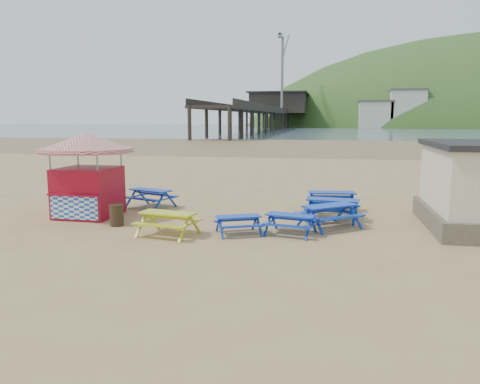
% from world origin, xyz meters
% --- Properties ---
extents(ground, '(400.00, 400.00, 0.00)m').
position_xyz_m(ground, '(0.00, 0.00, 0.00)').
color(ground, tan).
rests_on(ground, ground).
extents(wet_sand, '(400.00, 400.00, 0.00)m').
position_xyz_m(wet_sand, '(0.00, 55.00, 0.00)').
color(wet_sand, olive).
rests_on(wet_sand, ground).
extents(sea, '(400.00, 400.00, 0.00)m').
position_xyz_m(sea, '(0.00, 170.00, 0.01)').
color(sea, '#455663').
rests_on(sea, ground).
extents(picnic_table_blue_a, '(2.39, 2.17, 0.82)m').
position_xyz_m(picnic_table_blue_a, '(-4.63, 2.56, 0.41)').
color(picnic_table_blue_a, '#031E9D').
rests_on(picnic_table_blue_a, ground).
extents(picnic_table_blue_b, '(2.15, 1.80, 0.84)m').
position_xyz_m(picnic_table_blue_b, '(3.37, 3.29, 0.42)').
color(picnic_table_blue_b, '#031E9D').
rests_on(picnic_table_blue_b, ground).
extents(picnic_table_blue_c, '(2.22, 1.88, 0.85)m').
position_xyz_m(picnic_table_blue_c, '(3.41, 1.39, 0.42)').
color(picnic_table_blue_c, '#031E9D').
rests_on(picnic_table_blue_c, ground).
extents(picnic_table_blue_d, '(1.93, 1.68, 0.70)m').
position_xyz_m(picnic_table_blue_d, '(1.96, -1.20, 0.35)').
color(picnic_table_blue_d, '#031E9D').
rests_on(picnic_table_blue_d, ground).
extents(picnic_table_blue_e, '(1.91, 1.76, 0.65)m').
position_xyz_m(picnic_table_blue_e, '(0.18, -1.49, 0.32)').
color(picnic_table_blue_e, '#031E9D').
rests_on(picnic_table_blue_e, ground).
extents(picnic_table_blue_f, '(2.59, 2.53, 0.85)m').
position_xyz_m(picnic_table_blue_f, '(3.29, 0.09, 0.42)').
color(picnic_table_blue_f, '#031E9D').
rests_on(picnic_table_blue_f, ground).
extents(picnic_table_yellow, '(2.17, 1.88, 0.80)m').
position_xyz_m(picnic_table_yellow, '(-2.16, -2.12, 0.40)').
color(picnic_table_yellow, '#ADAF16').
rests_on(picnic_table_yellow, ground).
extents(ice_cream_kiosk, '(3.88, 3.88, 3.41)m').
position_xyz_m(ice_cream_kiosk, '(-6.41, 0.32, 2.15)').
color(ice_cream_kiosk, maroon).
rests_on(ice_cream_kiosk, ground).
extents(litter_bin, '(0.55, 0.55, 0.81)m').
position_xyz_m(litter_bin, '(-4.54, -1.09, 0.41)').
color(litter_bin, '#3A2E1A').
rests_on(litter_bin, ground).
extents(pier, '(24.00, 220.00, 39.29)m').
position_xyz_m(pier, '(-17.99, 178.23, 5.46)').
color(pier, black).
rests_on(pier, ground).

